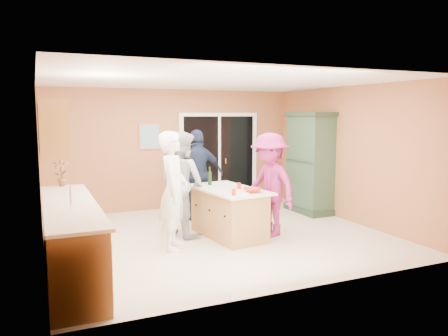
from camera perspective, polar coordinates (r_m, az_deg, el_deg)
name	(u,v)px	position (r m, az deg, el deg)	size (l,w,h in m)	color
floor	(218,236)	(7.54, -0.75, -8.84)	(5.50, 5.50, 0.00)	beige
ceiling	(218,81)	(7.28, -0.79, 11.26)	(5.50, 5.00, 0.10)	white
wall_back	(174,149)	(9.64, -6.50, 2.43)	(5.50, 0.10, 2.60)	#BF794E
wall_front	(302,181)	(5.10, 10.11, -1.67)	(5.50, 0.10, 2.60)	#BF794E
wall_left	(40,168)	(6.74, -22.88, -0.02)	(0.10, 5.00, 2.60)	#BF794E
wall_right	(350,154)	(8.73, 16.14, 1.73)	(0.10, 5.00, 2.60)	#BF794E
left_cabinet_run	(71,242)	(5.88, -19.39, -9.16)	(0.65, 3.05, 1.24)	#AE7643
upper_cabinets	(52,128)	(6.51, -21.56, 4.89)	(0.35, 1.60, 0.75)	#AE7643
sliding_door	(219,159)	(9.99, -0.65, 1.19)	(1.90, 0.07, 2.10)	white
framed_picture	(150,136)	(9.46, -9.68, 4.11)	(0.46, 0.04, 0.56)	#A27851
kitchen_island	(229,214)	(7.41, 0.61, -6.03)	(1.04, 1.67, 0.83)	#AE7643
green_hutch	(310,164)	(9.35, 11.17, 0.53)	(0.61, 1.15, 2.11)	#1F3321
woman_white	(174,191)	(6.69, -6.61, -2.97)	(0.66, 0.43, 1.81)	silver
woman_grey	(182,183)	(7.47, -5.51, -2.02)	(0.87, 0.68, 1.78)	#9B9B9D
woman_navy	(198,175)	(8.54, -3.39, -0.91)	(1.04, 0.43, 1.77)	#1A233A
woman_magenta	(270,185)	(7.44, 5.99, -2.19)	(1.13, 0.65, 1.75)	#891D59
serving_bowl	(252,190)	(6.97, 3.73, -2.91)	(0.28, 0.28, 0.07)	#AF1C13
tulip_vase	(61,172)	(7.29, -20.52, -0.54)	(0.23, 0.16, 0.44)	maroon
tumbler_near	(239,186)	(7.30, 1.95, -2.33)	(0.07, 0.07, 0.10)	#AF1C13
tumbler_far	(234,192)	(6.70, 1.30, -3.18)	(0.07, 0.07, 0.10)	#AF1C13
wine_bottle	(210,178)	(7.67, -1.88, -1.29)	(0.07, 0.07, 0.32)	black
white_plate	(241,193)	(6.87, 2.21, -3.26)	(0.25, 0.25, 0.02)	silver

